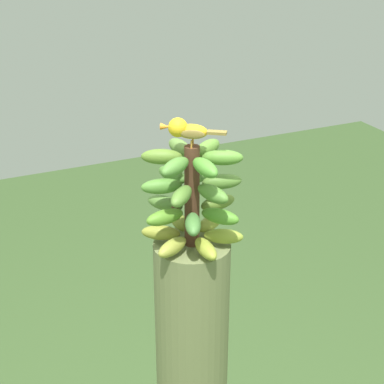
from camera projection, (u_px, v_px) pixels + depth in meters
banana_bunch at (192, 197)px, 1.77m from camera, size 0.30×0.30×0.31m
perched_bird at (186, 130)px, 1.69m from camera, size 0.16×0.12×0.08m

